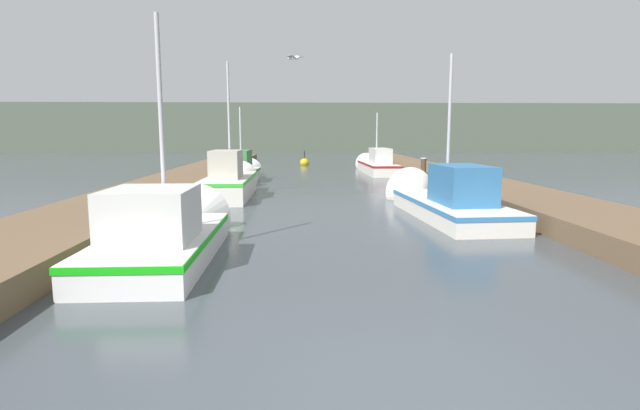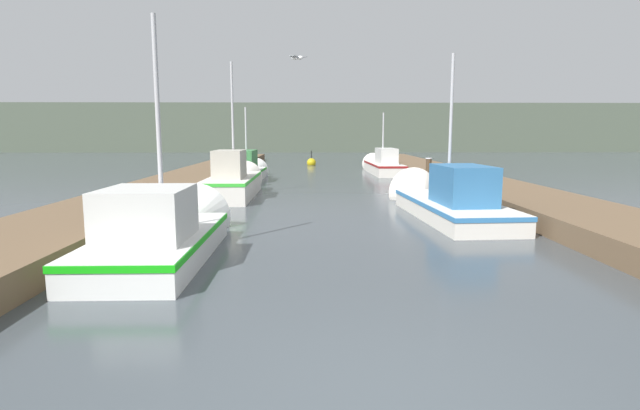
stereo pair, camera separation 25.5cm
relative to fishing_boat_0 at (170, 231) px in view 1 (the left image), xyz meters
name	(u,v)px [view 1 (the left image)]	position (x,y,z in m)	size (l,w,h in m)	color
ground_plane	(408,405)	(3.18, -5.18, -0.39)	(200.00, 200.00, 0.00)	#3D4449
dock_left	(181,182)	(-2.34, 10.82, -0.17)	(2.56, 40.00, 0.45)	brown
dock_right	(459,181)	(8.70, 10.82, -0.17)	(2.56, 40.00, 0.45)	brown
distant_shore_ridge	(306,128)	(3.18, 53.21, 2.25)	(120.00, 16.00, 5.30)	#4C5647
fishing_boat_0	(170,231)	(0.00, 0.00, 0.00)	(1.69, 5.02, 4.62)	silver
fishing_boat_1	(440,199)	(6.08, 4.30, -0.02)	(2.05, 6.32, 4.64)	silver
fishing_boat_2	(231,181)	(-0.03, 8.38, 0.10)	(1.46, 5.72, 4.78)	silver
fishing_boat_3	(242,171)	(-0.29, 13.78, 0.04)	(1.47, 5.66, 3.63)	silver
fishing_boat_4	(375,165)	(6.40, 17.91, 0.03)	(1.54, 6.44, 3.54)	silver
mooring_piling_0	(423,171)	(7.40, 11.44, 0.17)	(0.26, 0.26, 1.11)	#473523
mooring_piling_1	(226,168)	(-1.14, 14.81, 0.11)	(0.31, 0.31, 0.99)	#473523
channel_buoy	(304,163)	(2.63, 24.04, -0.22)	(0.59, 0.59, 1.09)	gold
seagull_lead	(292,58)	(2.07, 8.40, 4.22)	(0.37, 0.54, 0.12)	white
seagull_1	(296,58)	(2.24, 7.57, 4.11)	(0.49, 0.45, 0.12)	white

